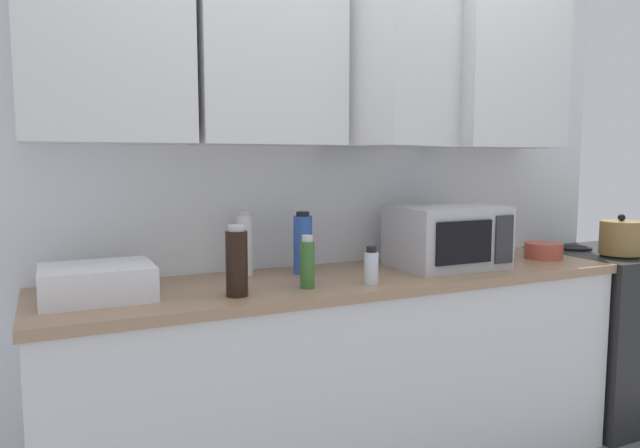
# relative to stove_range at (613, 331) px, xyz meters

# --- Properties ---
(wall_back_with_cabinets) EXTENTS (3.39, 0.56, 2.60)m
(wall_back_with_cabinets) POSITION_rel_stove_range_xyz_m (-1.64, 0.25, 1.13)
(wall_back_with_cabinets) COLOR white
(wall_back_with_cabinets) RESTS_ON ground_plane
(counter_run) EXTENTS (2.52, 0.63, 0.90)m
(counter_run) POSITION_rel_stove_range_xyz_m (-1.64, 0.02, -0.00)
(counter_run) COLOR silver
(counter_run) RESTS_ON ground_plane
(stove_range) EXTENTS (0.76, 0.64, 0.91)m
(stove_range) POSITION_rel_stove_range_xyz_m (0.00, 0.00, 0.00)
(stove_range) COLOR black
(stove_range) RESTS_ON ground_plane
(kettle) EXTENTS (0.20, 0.20, 0.21)m
(kettle) POSITION_rel_stove_range_xyz_m (-0.17, -0.14, 0.55)
(kettle) COLOR olive
(kettle) RESTS_ON stove_range
(microwave) EXTENTS (0.48, 0.37, 0.28)m
(microwave) POSITION_rel_stove_range_xyz_m (-1.15, 0.00, 0.59)
(microwave) COLOR #B7B7BC
(microwave) RESTS_ON counter_run
(dish_rack) EXTENTS (0.38, 0.30, 0.12)m
(dish_rack) POSITION_rel_stove_range_xyz_m (-2.65, 0.02, 0.51)
(dish_rack) COLOR silver
(dish_rack) RESTS_ON counter_run
(bottle_green_oil) EXTENTS (0.06, 0.06, 0.20)m
(bottle_green_oil) POSITION_rel_stove_range_xyz_m (-1.90, -0.13, 0.55)
(bottle_green_oil) COLOR #386B2D
(bottle_green_oil) RESTS_ON counter_run
(bottle_clear_tall) EXTENTS (0.06, 0.06, 0.15)m
(bottle_clear_tall) POSITION_rel_stove_range_xyz_m (-1.64, -0.17, 0.52)
(bottle_clear_tall) COLOR silver
(bottle_clear_tall) RESTS_ON counter_run
(bottle_soy_dark) EXTENTS (0.08, 0.08, 0.26)m
(bottle_soy_dark) POSITION_rel_stove_range_xyz_m (-2.19, -0.15, 0.57)
(bottle_soy_dark) COLOR black
(bottle_soy_dark) RESTS_ON counter_run
(bottle_white_jar) EXTENTS (0.07, 0.07, 0.28)m
(bottle_white_jar) POSITION_rel_stove_range_xyz_m (-2.04, 0.22, 0.58)
(bottle_white_jar) COLOR white
(bottle_white_jar) RESTS_ON counter_run
(bottle_blue_cleaner) EXTENTS (0.08, 0.08, 0.27)m
(bottle_blue_cleaner) POSITION_rel_stove_range_xyz_m (-1.80, 0.14, 0.58)
(bottle_blue_cleaner) COLOR #2D56B7
(bottle_blue_cleaner) RESTS_ON counter_run
(bowl_ceramic_small) EXTENTS (0.19, 0.19, 0.08)m
(bowl_ceramic_small) POSITION_rel_stove_range_xyz_m (-0.56, -0.01, 0.49)
(bowl_ceramic_small) COLOR #B24C3D
(bowl_ceramic_small) RESTS_ON counter_run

